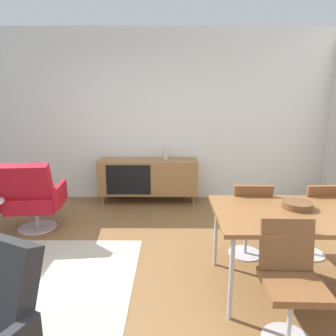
% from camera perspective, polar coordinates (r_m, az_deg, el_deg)
% --- Properties ---
extents(ground_plane, '(8.32, 8.32, 0.00)m').
position_cam_1_polar(ground_plane, '(3.02, -10.31, -21.08)').
color(ground_plane, brown).
extents(wall_back, '(6.80, 0.12, 2.80)m').
position_cam_1_polar(wall_back, '(5.08, -5.55, 9.80)').
color(wall_back, silver).
rests_on(wall_back, ground_plane).
extents(sideboard, '(1.60, 0.45, 0.72)m').
position_cam_1_polar(sideboard, '(4.92, -3.81, -1.61)').
color(sideboard, olive).
rests_on(sideboard, ground_plane).
extents(vase_cobalt, '(0.06, 0.06, 0.26)m').
position_cam_1_polar(vase_cobalt, '(4.82, -0.49, 3.10)').
color(vase_cobalt, beige).
rests_on(vase_cobalt, sideboard).
extents(dining_table, '(1.60, 0.90, 0.74)m').
position_cam_1_polar(dining_table, '(2.86, 25.18, -8.41)').
color(dining_table, brown).
rests_on(dining_table, ground_plane).
extents(wooden_bowl_on_table, '(0.26, 0.26, 0.06)m').
position_cam_1_polar(wooden_bowl_on_table, '(2.89, 23.52, -6.51)').
color(wooden_bowl_on_table, brown).
rests_on(wooden_bowl_on_table, dining_table).
extents(dining_chair_back_left, '(0.41, 0.44, 0.86)m').
position_cam_1_polar(dining_chair_back_left, '(3.31, 15.17, -8.92)').
color(dining_chair_back_left, brown).
rests_on(dining_chair_back_left, ground_plane).
extents(dining_chair_front_left, '(0.41, 0.43, 0.86)m').
position_cam_1_polar(dining_chair_front_left, '(2.37, 22.35, -18.90)').
color(dining_chair_front_left, brown).
rests_on(dining_chair_front_left, ground_plane).
extents(dining_chair_back_right, '(0.42, 0.44, 0.86)m').
position_cam_1_polar(dining_chair_back_right, '(3.56, 26.34, -8.33)').
color(dining_chair_back_right, brown).
rests_on(dining_chair_back_right, ground_plane).
extents(lounge_chair_red, '(0.77, 0.71, 0.95)m').
position_cam_1_polar(lounge_chair_red, '(4.21, -24.53, -4.95)').
color(lounge_chair_red, red).
rests_on(lounge_chair_red, ground_plane).
extents(area_rug, '(2.20, 1.70, 0.01)m').
position_cam_1_polar(area_rug, '(3.32, -26.93, -18.88)').
color(area_rug, '#B7AD99').
rests_on(area_rug, ground_plane).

